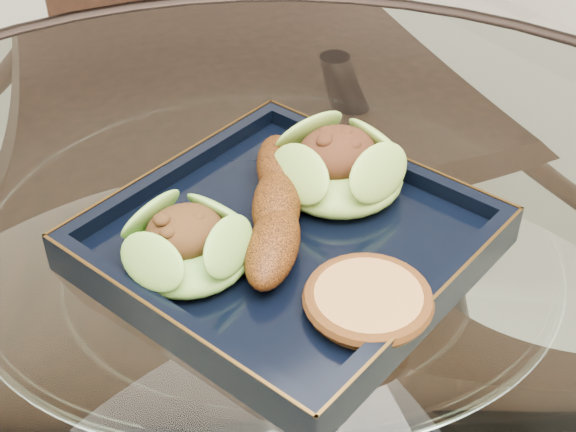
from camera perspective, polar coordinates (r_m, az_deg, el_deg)
dining_table at (r=0.75m, az=-1.16°, el=-14.01°), size 1.13×1.13×0.77m
dining_chair at (r=1.18m, az=-4.44°, el=6.89°), size 0.55×0.55×1.04m
navy_plate at (r=0.65m, az=0.00°, el=-2.09°), size 0.33×0.33×0.02m
lettuce_wrap_left at (r=0.61m, az=-7.14°, el=-2.24°), size 0.10×0.10×0.03m
lettuce_wrap_right at (r=0.68m, az=3.63°, el=3.29°), size 0.14×0.14×0.04m
roasted_plantain at (r=0.64m, az=-0.82°, el=0.77°), size 0.14×0.17×0.03m
crumb_patty at (r=0.58m, az=5.71°, el=-6.06°), size 0.10×0.10×0.02m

